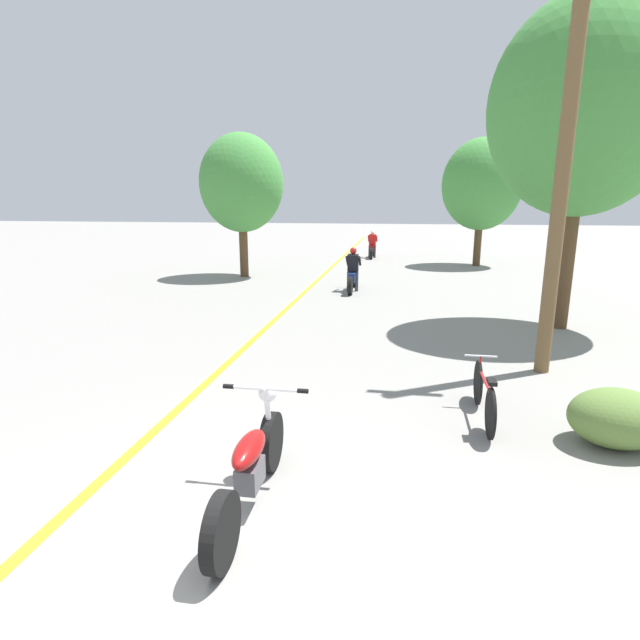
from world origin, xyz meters
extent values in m
plane|color=gray|center=(0.00, 0.00, 0.00)|extent=(120.00, 120.00, 0.00)
cube|color=yellow|center=(-1.70, 13.18, 0.00)|extent=(0.14, 48.00, 0.01)
cylinder|color=brown|center=(3.75, 5.79, 3.40)|extent=(0.24, 0.24, 6.79)
cylinder|color=#513A23|center=(4.95, 9.04, 1.75)|extent=(0.32, 0.32, 3.51)
ellipsoid|color=#42893D|center=(4.95, 9.04, 4.75)|extent=(3.92, 3.52, 4.50)
cylinder|color=#513A23|center=(4.59, 20.28, 1.22)|extent=(0.32, 0.32, 2.44)
ellipsoid|color=#42893D|center=(4.59, 20.28, 3.51)|extent=(3.39, 3.05, 3.90)
cylinder|color=#513A23|center=(-4.63, 15.44, 1.24)|extent=(0.32, 0.32, 2.48)
ellipsoid|color=#42893D|center=(-4.63, 15.44, 3.46)|extent=(3.10, 2.79, 3.56)
ellipsoid|color=#5B7A38|center=(3.90, 3.13, 0.35)|extent=(1.10, 0.88, 0.70)
cylinder|color=black|center=(0.00, 1.95, 0.32)|extent=(0.12, 0.64, 0.64)
cylinder|color=black|center=(0.00, 0.42, 0.32)|extent=(0.12, 0.64, 0.64)
ellipsoid|color=maroon|center=(0.00, 1.18, 0.63)|extent=(0.24, 0.70, 0.21)
cube|color=#4C4C51|center=(0.00, 1.18, 0.37)|extent=(0.20, 0.36, 0.24)
cylinder|color=silver|center=(0.00, 1.86, 0.66)|extent=(0.06, 0.23, 0.69)
cylinder|color=silver|center=(0.00, 1.77, 1.00)|extent=(0.78, 0.04, 0.04)
cylinder|color=black|center=(-0.39, 1.77, 1.00)|extent=(0.11, 0.05, 0.05)
cylinder|color=black|center=(0.39, 1.77, 1.00)|extent=(0.11, 0.05, 0.05)
sphere|color=silver|center=(0.00, 1.86, 0.92)|extent=(0.19, 0.19, 0.19)
cylinder|color=black|center=(-0.23, 13.80, 0.29)|extent=(0.12, 0.58, 0.58)
cylinder|color=black|center=(-0.23, 12.26, 0.29)|extent=(0.12, 0.58, 0.58)
cube|color=navy|center=(-0.23, 13.03, 0.47)|extent=(0.20, 0.98, 0.28)
cylinder|color=silver|center=(-0.23, 13.70, 0.93)|extent=(0.50, 0.03, 0.03)
cylinder|color=#38383D|center=(-0.36, 12.98, 0.30)|extent=(0.11, 0.11, 0.61)
cylinder|color=#38383D|center=(-0.10, 12.98, 0.30)|extent=(0.11, 0.11, 0.61)
cube|color=black|center=(-0.23, 13.01, 0.89)|extent=(0.34, 0.28, 0.59)
cylinder|color=black|center=(-0.43, 13.17, 0.95)|extent=(0.08, 0.47, 0.36)
cylinder|color=black|center=(-0.03, 13.17, 0.95)|extent=(0.08, 0.47, 0.36)
sphere|color=#B21919|center=(-0.23, 13.05, 1.29)|extent=(0.21, 0.21, 0.21)
cylinder|color=black|center=(-0.20, 23.35, 0.29)|extent=(0.12, 0.58, 0.58)
cylinder|color=black|center=(-0.20, 21.96, 0.29)|extent=(0.12, 0.58, 0.58)
cube|color=maroon|center=(-0.20, 22.65, 0.47)|extent=(0.20, 0.89, 0.28)
cylinder|color=silver|center=(-0.20, 23.25, 0.93)|extent=(0.50, 0.03, 0.03)
cylinder|color=#38383D|center=(-0.33, 22.60, 0.30)|extent=(0.11, 0.11, 0.61)
cylinder|color=#38383D|center=(-0.07, 22.60, 0.30)|extent=(0.11, 0.11, 0.61)
cube|color=red|center=(-0.20, 22.63, 0.89)|extent=(0.34, 0.28, 0.59)
cylinder|color=red|center=(-0.40, 22.79, 0.95)|extent=(0.08, 0.47, 0.36)
cylinder|color=red|center=(0.00, 22.79, 0.95)|extent=(0.08, 0.47, 0.36)
sphere|color=white|center=(-0.20, 22.67, 1.28)|extent=(0.20, 0.20, 0.20)
cylinder|color=black|center=(2.46, 4.17, 0.32)|extent=(0.04, 0.64, 0.64)
cylinder|color=black|center=(2.46, 3.09, 0.32)|extent=(0.04, 0.64, 0.64)
cylinder|color=#B21E1E|center=(2.46, 3.63, 0.54)|extent=(0.04, 0.86, 0.04)
cylinder|color=#B21E1E|center=(2.46, 3.17, 0.51)|extent=(0.03, 0.03, 0.38)
cube|color=black|center=(2.46, 3.17, 0.70)|extent=(0.10, 0.20, 0.05)
cylinder|color=#B21E1E|center=(2.46, 4.12, 0.52)|extent=(0.03, 0.03, 0.41)
cylinder|color=silver|center=(2.46, 4.12, 0.73)|extent=(0.44, 0.03, 0.03)
camera|label=1|loc=(1.32, -2.82, 2.86)|focal=28.00mm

